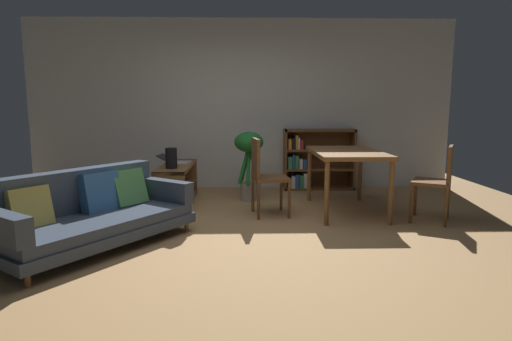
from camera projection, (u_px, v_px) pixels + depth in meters
ground_plane at (240, 236)px, 4.36m from camera, size 8.16×8.16×0.00m
back_wall_panel at (241, 105)px, 6.82m from camera, size 6.80×0.10×2.70m
fabric_couch at (91, 212)px, 4.03m from camera, size 1.76×1.99×0.71m
media_console at (177, 185)px, 5.84m from camera, size 0.40×1.34×0.53m
open_laptop at (176, 161)px, 6.02m from camera, size 0.48×0.37×0.12m
desk_speaker at (171, 158)px, 5.47m from camera, size 0.15×0.15×0.27m
potted_floor_plant at (249, 155)px, 5.91m from camera, size 0.41×0.50×0.98m
dining_table at (346, 157)px, 5.27m from camera, size 0.82×1.37×0.78m
dining_chair_near at (438, 178)px, 4.82m from camera, size 0.56×0.57×0.89m
dining_chair_far at (264, 172)px, 5.12m from camera, size 0.47×0.50×0.95m
bookshelf at (313, 160)px, 6.80m from camera, size 1.13×0.32×0.97m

